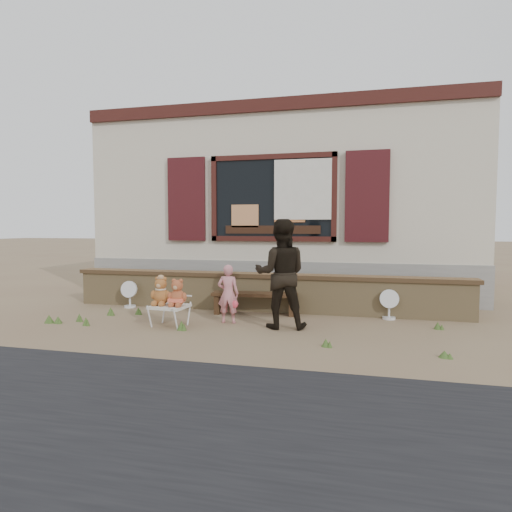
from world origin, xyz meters
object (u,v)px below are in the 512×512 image
(teddy_bear_left, at_px, (161,290))
(child, at_px, (228,294))
(teddy_bear_right, at_px, (178,292))
(bench, at_px, (255,299))
(folding_chair, at_px, (169,307))
(adult, at_px, (281,274))

(teddy_bear_left, relative_size, child, 0.48)
(teddy_bear_left, height_order, teddy_bear_right, teddy_bear_left)
(bench, xyz_separation_m, folding_chair, (-1.04, -1.13, 0.02))
(bench, xyz_separation_m, teddy_bear_right, (-0.90, -1.15, 0.25))
(adult, bearing_deg, teddy_bear_right, 3.28)
(bench, bearing_deg, teddy_bear_left, -141.74)
(folding_chair, distance_m, adult, 1.74)
(teddy_bear_left, bearing_deg, child, 28.92)
(teddy_bear_right, bearing_deg, adult, 17.54)
(teddy_bear_left, xyz_separation_m, child, (0.93, 0.40, -0.08))
(child, bearing_deg, folding_chair, 22.66)
(folding_chair, bearing_deg, adult, 16.09)
(bench, xyz_separation_m, adult, (0.60, -0.83, 0.53))
(teddy_bear_left, relative_size, adult, 0.27)
(teddy_bear_right, relative_size, adult, 0.26)
(teddy_bear_left, bearing_deg, teddy_bear_right, -0.00)
(teddy_bear_right, bearing_deg, teddy_bear_left, 180.00)
(child, relative_size, adult, 0.57)
(folding_chair, distance_m, child, 0.91)
(child, height_order, adult, adult)
(bench, xyz_separation_m, teddy_bear_left, (-1.17, -1.12, 0.26))
(teddy_bear_left, bearing_deg, folding_chair, 0.00)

